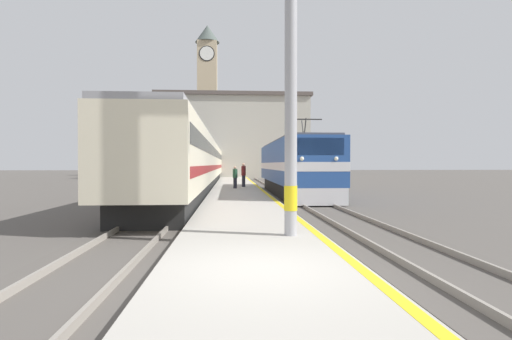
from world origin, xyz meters
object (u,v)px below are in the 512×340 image
Objects in this scene: locomotive_train at (293,167)px; clock_tower at (207,97)px; passenger_train at (203,163)px; catenary_mast at (294,66)px; person_on_platform at (244,174)px; second_waiting_passenger at (235,177)px.

clock_tower reaches higher than locomotive_train.
passenger_train is 31.24m from clock_tower.
catenary_mast is (4.13, -28.83, 2.23)m from passenger_train.
person_on_platform reaches higher than second_waiting_passenger.
catenary_mast reaches higher than second_waiting_passenger.
clock_tower reaches higher than catenary_mast.
catenary_mast is at bearing -84.79° from clock_tower.
person_on_platform is at bearing -65.79° from passenger_train.
catenary_mast is 19.21m from second_waiting_passenger.
passenger_train is at bearing 114.21° from person_on_platform.
clock_tower is at bearing 92.28° from passenger_train.
clock_tower is (-7.83, 41.88, 11.53)m from locomotive_train.
person_on_platform is 1.99m from second_waiting_passenger.
second_waiting_passenger is (-1.17, 18.89, -3.25)m from catenary_mast.
catenary_mast reaches higher than passenger_train.
passenger_train is at bearing 117.63° from locomotive_train.
passenger_train is 6.66× the size of catenary_mast.
person_on_platform is (-0.50, 20.76, -3.11)m from catenary_mast.
passenger_train is 10.42m from second_waiting_passenger.
second_waiting_passenger is (2.96, -9.93, -1.02)m from passenger_train.
second_waiting_passenger is at bearing -73.41° from passenger_train.
locomotive_train is at bearing -37.14° from second_waiting_passenger.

